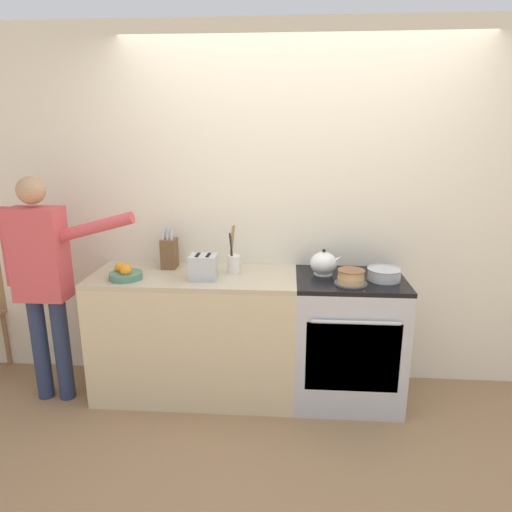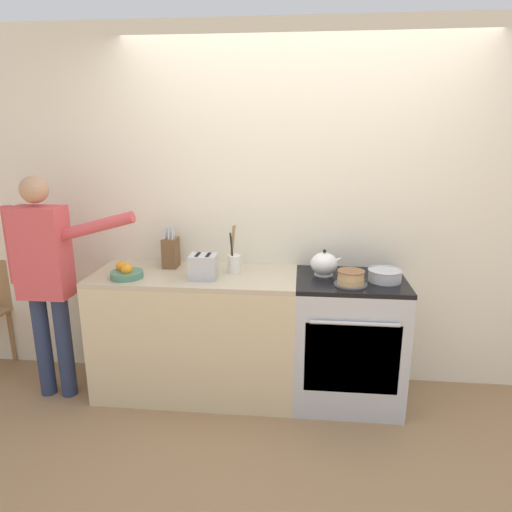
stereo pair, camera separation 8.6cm
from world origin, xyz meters
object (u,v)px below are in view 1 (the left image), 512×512
Objects in this scene: fruit_bowl at (125,273)px; toaster at (203,267)px; tea_kettle at (324,263)px; knife_block at (169,253)px; person_baker at (43,272)px; layer_cake at (351,277)px; mixing_bowl at (384,274)px; stove_range at (347,339)px; utensil_crock at (233,262)px.

toaster reaches higher than fruit_bowl.
tea_kettle is 0.74× the size of knife_block.
tea_kettle is 1.92m from person_baker.
mixing_bowl is (0.23, 0.10, -0.00)m from layer_cake.
person_baker is (-2.06, -0.02, -0.00)m from layer_cake.
tea_kettle is at bearing 164.95° from mixing_bowl.
knife_block reaches higher than fruit_bowl.
fruit_bowl reaches higher than stove_range.
stove_range is at bearing -4.51° from utensil_crock.
stove_range is at bearing 2.89° from person_baker.
utensil_crock reaches higher than knife_block.
utensil_crock is at bearing 15.00° from fruit_bowl.
fruit_bowl is (-1.74, -0.10, -0.00)m from mixing_bowl.
person_baker reaches higher than knife_block.
layer_cake is 0.94× the size of tea_kettle.
layer_cake is at bearing -97.65° from stove_range.
toaster is at bearing -168.41° from tea_kettle.
knife_block is 0.19× the size of person_baker.
toaster is (-1.21, -0.06, 0.04)m from mixing_bowl.
layer_cake is 1.10× the size of toaster.
tea_kettle reaches higher than mixing_bowl.
tea_kettle is 0.67× the size of utensil_crock.
knife_block is at bearing 50.62° from fruit_bowl.
knife_block is 1.41× the size of fruit_bowl.
stove_range is 2.69× the size of utensil_crock.
stove_range is 0.57m from tea_kettle.
tea_kettle reaches higher than toaster.
toaster is (-0.18, -0.15, 0.01)m from utensil_crock.
knife_block is at bearing 167.22° from layer_cake.
fruit_bowl is (-0.71, -0.19, -0.04)m from utensil_crock.
stove_range is 2.14m from person_baker.
fruit_bowl is at bearing -175.95° from toaster.
stove_range is 1.13m from toaster.
utensil_crock is (-0.79, 0.19, 0.03)m from layer_cake.
fruit_bowl is 1.13× the size of toaster.
layer_cake is (-0.02, -0.13, 0.50)m from stove_range.
utensil_crock is at bearing 174.85° from mixing_bowl.
person_baker is (-2.08, -0.16, 0.50)m from stove_range.
mixing_bowl is 1.03m from utensil_crock.
person_baker is at bearing -176.51° from toaster.
toaster is at bearing -39.99° from knife_block.
stove_range is 4.13× the size of fruit_bowl.
layer_cake is at bearing -13.84° from utensil_crock.
stove_range is at bearing 172.44° from mixing_bowl.
stove_range is at bearing 82.35° from layer_cake.
tea_kettle is at bearing 1.24° from utensil_crock.
person_baker reaches higher than fruit_bowl.
mixing_bowl is 1.74m from fruit_bowl.
fruit_bowl is 0.53m from toaster.
tea_kettle is 0.14× the size of person_baker.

